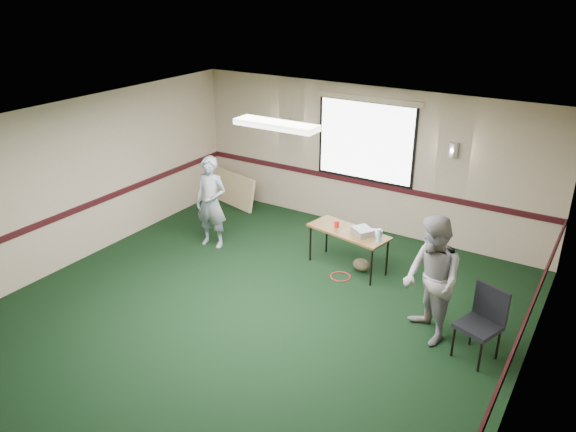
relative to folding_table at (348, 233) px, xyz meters
The scene contains 13 objects.
ground 2.47m from the folding_table, 102.28° to the right, with size 8.00×8.00×0.00m, color black.
room_shell 1.10m from the folding_table, 157.06° to the right, with size 8.00×8.02×8.00m.
folding_table is the anchor object (origin of this frame).
projector 0.27m from the folding_table, ahead, with size 0.32×0.26×0.11m, color gray.
game_console 0.42m from the folding_table, 13.51° to the left, with size 0.22×0.18×0.06m, color silver.
red_cup 0.25m from the folding_table, behind, with size 0.08×0.08×0.12m, color red.
water_bottle 0.62m from the folding_table, 13.62° to the right, with size 0.07×0.07×0.22m, color #8AC3E2.
duffel_bag 0.58m from the folding_table, ahead, with size 0.30×0.23×0.21m, color #4B412A.
cable_coil 0.71m from the folding_table, 81.33° to the right, with size 0.33×0.33×0.02m, color red.
folded_table 3.57m from the folding_table, 159.24° to the left, with size 1.34×0.06×0.69m, color tan.
conference_chair 2.74m from the folding_table, 26.01° to the right, with size 0.60×0.61×0.95m.
person_left 2.49m from the folding_table, 168.60° to the right, with size 0.60×0.39×1.64m, color #3E558A.
person_right 2.14m from the folding_table, 33.96° to the right, with size 0.84×0.66×1.74m, color #748BB5.
Camera 1 is at (4.02, -5.17, 4.49)m, focal length 35.00 mm.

